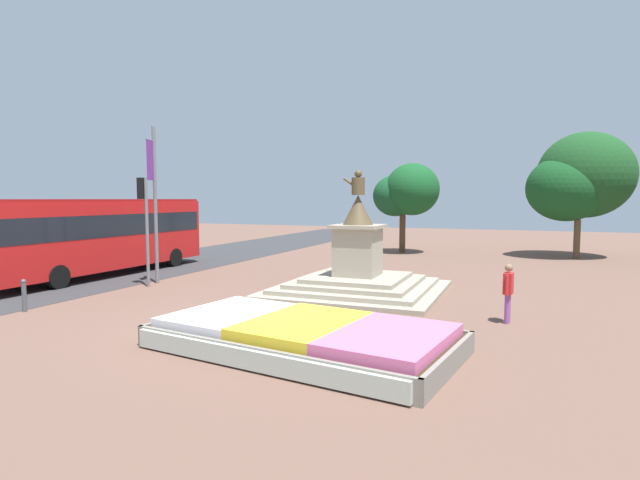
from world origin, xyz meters
name	(u,v)px	position (x,y,z in m)	size (l,w,h in m)	color
ground_plane	(246,327)	(0.00, 0.00, 0.00)	(91.87, 91.87, 0.00)	brown
flower_planter	(303,336)	(2.16, -1.23, 0.31)	(7.13, 4.43, 0.66)	#38281C
statue_monument	(358,272)	(1.16, 5.86, 0.73)	(5.85, 5.85, 4.36)	#9E937F
traffic_light_mid_block	(145,211)	(-6.64, 3.86, 2.87)	(0.41, 0.30, 4.14)	slate
banner_pole	(155,201)	(-6.77, 4.59, 3.25)	(0.17, 0.64, 6.13)	slate
city_bus	(99,232)	(-10.44, 5.29, 1.91)	(2.50, 11.13, 3.33)	red
pedestrian_near_planter	(508,289)	(6.29, 3.06, 0.92)	(0.27, 0.57, 1.60)	#8C4C99
kerb_bollard_mid_b	(24,295)	(-7.02, -0.90, 0.51)	(0.14, 0.14, 0.98)	#4C5156
park_tree_far_left	(406,193)	(-0.13, 19.50, 3.71)	(4.10, 3.60, 5.51)	#4C3823
park_tree_behind_statue	(579,179)	(9.50, 20.70, 4.46)	(5.73, 5.16, 7.11)	brown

